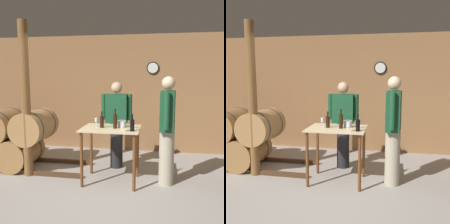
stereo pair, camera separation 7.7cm
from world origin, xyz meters
TOP-DOWN VIEW (x-y plane):
  - ground_plane at (0.00, 0.00)m, footprint 14.00×14.00m
  - back_wall at (0.00, 2.82)m, footprint 8.40×0.08m
  - tasting_table at (0.09, 0.86)m, footprint 0.96×0.72m
  - wooden_post at (-1.42, 0.88)m, footprint 0.16×0.16m
  - wine_bottle_far_left at (-0.06, 0.86)m, footprint 0.07×0.07m
  - wine_bottle_left at (0.16, 0.83)m, footprint 0.07×0.07m
  - wine_bottle_center at (0.46, 0.67)m, footprint 0.07×0.07m
  - wine_glass_near_left at (-0.18, 0.96)m, footprint 0.06×0.06m
  - wine_glass_near_center at (0.33, 0.62)m, footprint 0.06×0.06m
  - wine_glass_near_right at (0.44, 0.90)m, footprint 0.06×0.06m
  - ice_bucket at (0.26, 0.95)m, footprint 0.14×0.14m
  - person_host at (1.00, 0.93)m, footprint 0.25×0.59m
  - person_visitor_with_scarf at (0.06, 1.59)m, footprint 0.59×0.24m

SIDE VIEW (x-z plane):
  - ground_plane at x=0.00m, z-range 0.00..0.00m
  - tasting_table at x=0.09m, z-range 0.27..1.19m
  - person_visitor_with_scarf at x=0.06m, z-range 0.05..1.71m
  - person_host at x=1.00m, z-range 0.05..1.82m
  - ice_bucket at x=0.26m, z-range 0.92..1.04m
  - wine_glass_near_right at x=0.44m, z-range 0.96..1.10m
  - wine_bottle_center at x=0.46m, z-range 0.89..1.16m
  - wine_glass_near_left at x=-0.18m, z-range 0.95..1.10m
  - wine_bottle_far_left at x=-0.06m, z-range 0.89..1.16m
  - wine_glass_near_center at x=0.33m, z-range 0.96..1.10m
  - wine_bottle_left at x=0.16m, z-range 0.89..1.21m
  - wooden_post at x=-1.42m, z-range 0.00..2.70m
  - back_wall at x=0.00m, z-range 0.00..2.70m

